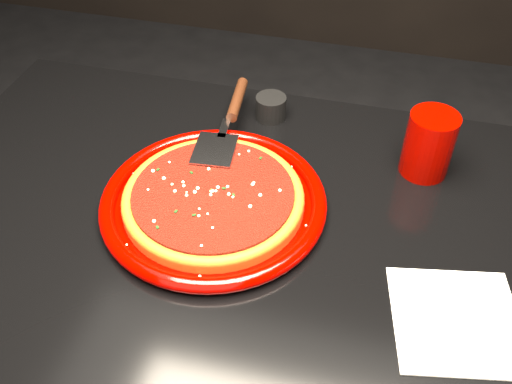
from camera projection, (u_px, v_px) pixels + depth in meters
The scene contains 11 objects.
table at pixel (264, 378), 1.08m from camera, with size 1.20×0.80×0.75m, color black.
plate at pixel (214, 202), 0.88m from camera, with size 0.35×0.35×0.03m, color #820200.
pizza_crust at pixel (214, 200), 0.88m from camera, with size 0.28×0.28×0.01m, color brown.
pizza_crust_rim at pixel (213, 196), 0.87m from camera, with size 0.28×0.28×0.02m, color brown.
pizza_sauce at pixel (213, 194), 0.87m from camera, with size 0.25×0.25×0.01m, color maroon.
parmesan_dusting at pixel (213, 191), 0.86m from camera, with size 0.24×0.24×0.01m, color beige, non-canonical shape.
basil_flecks at pixel (213, 191), 0.87m from camera, with size 0.22×0.22×0.00m, color black, non-canonical shape.
pizza_server at pixel (228, 121), 0.98m from camera, with size 0.08×0.28×0.02m, color #B7B9BE, non-canonical shape.
cup at pixel (429, 144), 0.92m from camera, with size 0.08×0.08×0.11m, color #8B0300.
napkin_a at pixel (456, 320), 0.74m from camera, with size 0.16×0.16×0.00m, color white.
ramekin at pixel (271, 107), 1.05m from camera, with size 0.06×0.06×0.04m, color black.
Camera 1 is at (0.12, -0.53, 1.38)m, focal length 40.00 mm.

